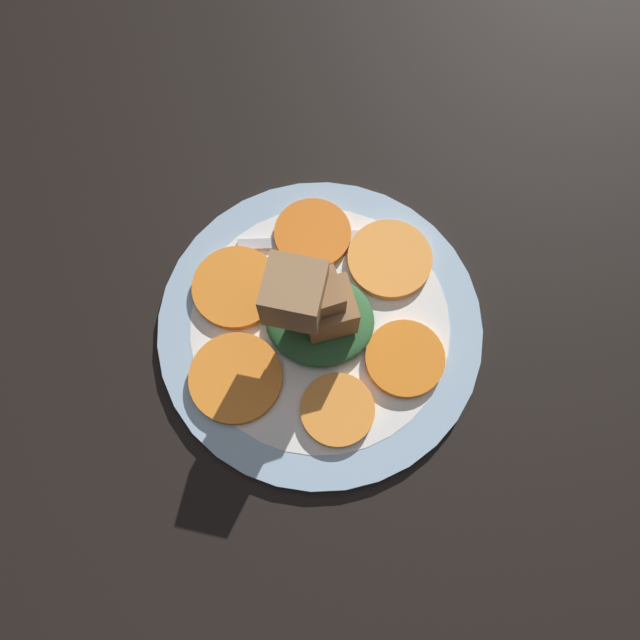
# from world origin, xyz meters

# --- Properties ---
(table_slab) EXTENTS (1.20, 1.20, 0.02)m
(table_slab) POSITION_xyz_m (0.00, 0.00, 0.01)
(table_slab) COLOR black
(table_slab) RESTS_ON ground
(plate) EXTENTS (0.31, 0.31, 0.01)m
(plate) POSITION_xyz_m (0.00, 0.00, 0.03)
(plate) COLOR #99B7D1
(plate) RESTS_ON table_slab
(carrot_slice_0) EXTENTS (0.08, 0.08, 0.01)m
(carrot_slice_0) POSITION_xyz_m (-0.06, -0.07, 0.04)
(carrot_slice_0) COLOR #F99539
(carrot_slice_0) RESTS_ON plate
(carrot_slice_1) EXTENTS (0.08, 0.08, 0.01)m
(carrot_slice_1) POSITION_xyz_m (0.01, -0.09, 0.04)
(carrot_slice_1) COLOR orange
(carrot_slice_1) RESTS_ON plate
(carrot_slice_2) EXTENTS (0.08, 0.08, 0.01)m
(carrot_slice_2) POSITION_xyz_m (0.08, -0.03, 0.04)
(carrot_slice_2) COLOR orange
(carrot_slice_2) RESTS_ON plate
(carrot_slice_3) EXTENTS (0.09, 0.09, 0.01)m
(carrot_slice_3) POSITION_xyz_m (0.07, 0.06, 0.04)
(carrot_slice_3) COLOR orange
(carrot_slice_3) RESTS_ON plate
(carrot_slice_4) EXTENTS (0.07, 0.07, 0.01)m
(carrot_slice_4) POSITION_xyz_m (-0.02, 0.08, 0.04)
(carrot_slice_4) COLOR orange
(carrot_slice_4) RESTS_ON plate
(carrot_slice_5) EXTENTS (0.07, 0.07, 0.01)m
(carrot_slice_5) POSITION_xyz_m (-0.08, 0.03, 0.04)
(carrot_slice_5) COLOR orange
(carrot_slice_5) RESTS_ON plate
(center_pile) EXTENTS (0.10, 0.09, 0.12)m
(center_pile) POSITION_xyz_m (0.00, 0.00, 0.07)
(center_pile) COLOR #2D6033
(center_pile) RESTS_ON plate
(fork) EXTENTS (0.17, 0.03, 0.00)m
(fork) POSITION_xyz_m (-0.00, -0.08, 0.03)
(fork) COLOR #B2B2B7
(fork) RESTS_ON plate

